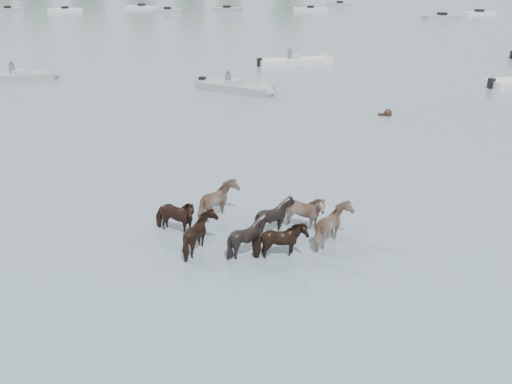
{
  "coord_description": "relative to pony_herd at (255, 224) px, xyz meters",
  "views": [
    {
      "loc": [
        3.09,
        -14.36,
        7.8
      ],
      "look_at": [
        2.22,
        1.94,
        1.1
      ],
      "focal_mm": 40.34,
      "sensor_mm": 36.0,
      "label": 1
    }
  ],
  "objects": [
    {
      "name": "motorboat_a",
      "position": [
        -16.62,
        23.04,
        -0.26
      ],
      "size": [
        5.13,
        3.35,
        1.92
      ],
      "rotation": [
        0.0,
        0.0,
        0.39
      ],
      "color": "gray",
      "rests_on": "ground"
    },
    {
      "name": "ground",
      "position": [
        -2.23,
        -0.98,
        -0.48
      ],
      "size": [
        400.0,
        400.0,
        0.0
      ],
      "primitive_type": "plane",
      "color": "slate",
      "rests_on": "ground"
    },
    {
      "name": "pony_herd",
      "position": [
        0.0,
        0.0,
        0.0
      ],
      "size": [
        6.24,
        3.8,
        1.35
      ],
      "color": "black",
      "rests_on": "ground"
    },
    {
      "name": "motorboat_c",
      "position": [
        2.24,
        30.09,
        -0.26
      ],
      "size": [
        6.38,
        3.49,
        1.92
      ],
      "rotation": [
        0.0,
        0.0,
        0.33
      ],
      "color": "silver",
      "rests_on": "ground"
    },
    {
      "name": "swimming_pony",
      "position": [
        6.2,
        14.67,
        -0.38
      ],
      "size": [
        0.72,
        0.44,
        0.44
      ],
      "color": "black",
      "rests_on": "ground"
    },
    {
      "name": "motorboat_b",
      "position": [
        -1.7,
        19.81,
        -0.26
      ],
      "size": [
        5.55,
        3.98,
        1.92
      ],
      "rotation": [
        0.0,
        0.0,
        -0.49
      ],
      "color": "gray",
      "rests_on": "ground"
    },
    {
      "name": "distant_flotilla",
      "position": [
        -0.93,
        76.21,
        -0.22
      ],
      "size": [
        101.6,
        23.74,
        0.93
      ],
      "color": "gray",
      "rests_on": "ground"
    }
  ]
}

